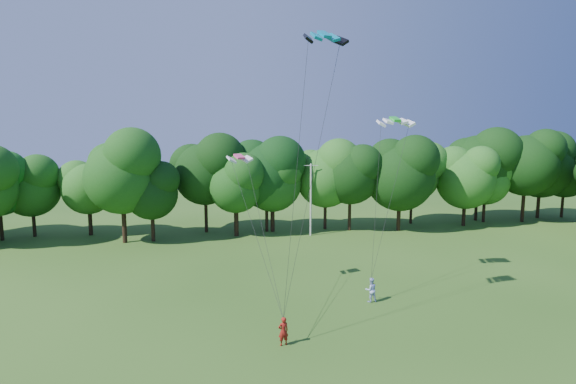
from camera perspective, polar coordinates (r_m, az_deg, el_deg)
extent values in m
cylinder|color=beige|center=(54.82, 2.91, -1.01)|extent=(0.22, 0.22, 8.88)
cube|color=beige|center=(54.32, 2.94, 3.39)|extent=(1.77, 0.31, 0.08)
imported|color=maroon|center=(28.30, -0.60, -17.26)|extent=(0.73, 0.55, 1.78)
imported|color=#ADBEF0|center=(35.25, 10.49, -12.11)|extent=(0.93, 0.74, 1.87)
cube|color=#057796|center=(29.26, 4.63, 19.33)|extent=(2.80, 1.53, 0.67)
cube|color=green|center=(37.69, 13.45, 8.99)|extent=(3.00, 1.53, 0.49)
cube|color=#E6407B|center=(34.94, -6.21, 4.50)|extent=(2.13, 1.49, 0.39)
cylinder|color=#3A2217|center=(62.60, -32.63, -3.53)|extent=(0.43, 0.43, 3.74)
cylinder|color=#2F2212|center=(57.42, -2.72, -2.81)|extent=(0.40, 0.40, 4.51)
ellipsoid|color=black|center=(56.62, -2.76, 3.11)|extent=(9.02, 9.02, 9.84)
cylinder|color=#302213|center=(69.06, 23.61, -2.06)|extent=(0.40, 0.40, 3.54)
ellipsoid|color=#2A651E|center=(68.46, 23.83, 1.79)|extent=(7.08, 7.08, 7.73)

